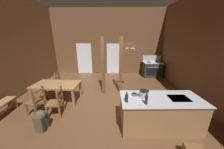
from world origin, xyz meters
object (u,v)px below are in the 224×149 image
object	(u,v)px
ladderback_chair_by_post	(56,102)
kitchen_island	(159,113)
backpack	(41,120)
bottle_short_on_counter	(127,98)
stove_range	(152,69)
bottle_tall_on_counter	(146,99)
stockpot_on_counter	(144,94)
mixing_bowl_on_counter	(134,94)
ladderback_chair_at_table_end	(37,101)
dining_table	(57,86)
ladderback_chair_near_window	(61,82)

from	to	relation	value
ladderback_chair_by_post	kitchen_island	bearing A→B (deg)	-8.35
backpack	bottle_short_on_counter	world-z (taller)	bottle_short_on_counter
stove_range	bottle_tall_on_counter	world-z (taller)	stove_range
stockpot_on_counter	mixing_bowl_on_counter	bearing A→B (deg)	159.76
stockpot_on_counter	bottle_tall_on_counter	distance (m)	0.34
stove_range	ladderback_chair_at_table_end	distance (m)	6.39
kitchen_island	dining_table	bearing A→B (deg)	159.30
backpack	bottle_tall_on_counter	world-z (taller)	bottle_tall_on_counter
bottle_tall_on_counter	kitchen_island	bearing A→B (deg)	30.46
stockpot_on_counter	dining_table	bearing A→B (deg)	157.38
stove_range	backpack	world-z (taller)	stove_range
ladderback_chair_at_table_end	bottle_tall_on_counter	xyz separation A→B (m)	(3.31, -0.79, 0.57)
kitchen_island	ladderback_chair_near_window	xyz separation A→B (m)	(-3.78, 2.26, 0.00)
ladderback_chair_by_post	bottle_short_on_counter	size ratio (longest dim) A/B	3.59
stockpot_on_counter	bottle_tall_on_counter	world-z (taller)	bottle_tall_on_counter
ladderback_chair_at_table_end	bottle_tall_on_counter	size ratio (longest dim) A/B	3.15
ladderback_chair_near_window	stockpot_on_counter	bearing A→B (deg)	-33.64
ladderback_chair_by_post	stockpot_on_counter	size ratio (longest dim) A/B	2.96
dining_table	bottle_tall_on_counter	bearing A→B (deg)	-28.08
stockpot_on_counter	mixing_bowl_on_counter	distance (m)	0.26
kitchen_island	ladderback_chair_at_table_end	xyz separation A→B (m)	(-3.80, 0.50, 0.00)
ladderback_chair_at_table_end	bottle_short_on_counter	distance (m)	2.98
stockpot_on_counter	bottle_short_on_counter	distance (m)	0.55
kitchen_island	stove_range	size ratio (longest dim) A/B	1.66
backpack	bottle_tall_on_counter	size ratio (longest dim) A/B	1.98
dining_table	ladderback_chair_by_post	distance (m)	0.96
stove_range	dining_table	size ratio (longest dim) A/B	0.76
ladderback_chair_at_table_end	bottle_short_on_counter	bearing A→B (deg)	-13.87
stove_range	ladderback_chair_near_window	size ratio (longest dim) A/B	1.39
dining_table	mixing_bowl_on_counter	distance (m)	3.05
bottle_short_on_counter	kitchen_island	bearing A→B (deg)	11.91
ladderback_chair_near_window	ladderback_chair_by_post	world-z (taller)	same
ladderback_chair_at_table_end	stockpot_on_counter	size ratio (longest dim) A/B	2.96
bottle_tall_on_counter	stove_range	bearing A→B (deg)	70.86
dining_table	ladderback_chair_near_window	xyz separation A→B (m)	(-0.28, 0.94, -0.20)
mixing_bowl_on_counter	bottle_tall_on_counter	xyz separation A→B (m)	(0.21, -0.43, 0.09)
backpack	bottle_short_on_counter	xyz separation A→B (m)	(2.29, -0.00, 0.69)
bottle_short_on_counter	bottle_tall_on_counter	bearing A→B (deg)	-10.33
stove_range	ladderback_chair_at_table_end	xyz separation A→B (m)	(-4.97, -4.01, -0.03)
ladderback_chair_by_post	bottle_tall_on_counter	world-z (taller)	bottle_tall_on_counter
dining_table	stockpot_on_counter	xyz separation A→B (m)	(3.04, -1.26, 0.35)
stove_range	ladderback_chair_near_window	distance (m)	5.44
ladderback_chair_near_window	stockpot_on_counter	world-z (taller)	stockpot_on_counter
backpack	bottle_short_on_counter	size ratio (longest dim) A/B	2.25
ladderback_chair_at_table_end	bottle_short_on_counter	size ratio (longest dim) A/B	3.59
ladderback_chair_at_table_end	stockpot_on_counter	world-z (taller)	stockpot_on_counter
ladderback_chair_near_window	bottle_tall_on_counter	world-z (taller)	bottle_tall_on_counter
stockpot_on_counter	bottle_short_on_counter	bearing A→B (deg)	-152.54
dining_table	bottle_short_on_counter	xyz separation A→B (m)	(2.54, -1.52, 0.36)
ladderback_chair_near_window	mixing_bowl_on_counter	world-z (taller)	mixing_bowl_on_counter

